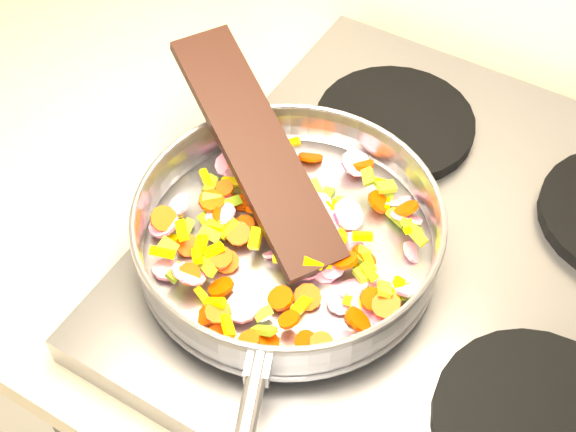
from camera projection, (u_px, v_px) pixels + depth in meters
The scene contains 7 objects.
cooktop at pixel (452, 267), 0.86m from camera, with size 0.60×0.60×0.04m, color #939399.
grate_fl at pixel (271, 290), 0.81m from camera, with size 0.19×0.19×0.02m, color black.
grate_fr at pixel (538, 425), 0.71m from camera, with size 0.19×0.19×0.02m, color black.
grate_bl at pixel (395, 123), 0.96m from camera, with size 0.19×0.19×0.02m, color black.
saute_pan at pixel (288, 230), 0.80m from camera, with size 0.35×0.50×0.06m.
vegetable_heap at pixel (291, 240), 0.81m from camera, with size 0.29×0.29×0.05m.
wooden_spatula at pixel (256, 147), 0.83m from camera, with size 0.29×0.07×0.01m, color black.
Camera 1 is at (-0.59, 1.15, 1.62)m, focal length 50.00 mm.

